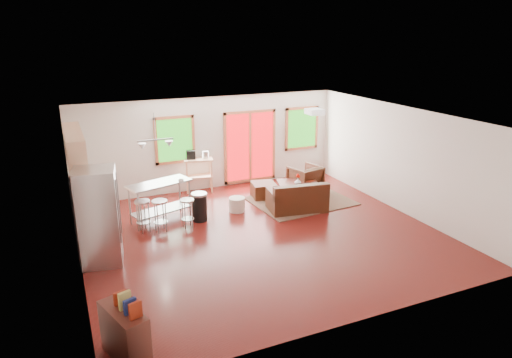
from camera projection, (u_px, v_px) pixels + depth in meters
name	position (u px, v px, depth m)	size (l,w,h in m)	color
floor	(261.00, 235.00, 10.09)	(7.50, 7.00, 0.02)	#3E0C0A
ceiling	(262.00, 117.00, 9.29)	(7.50, 7.00, 0.02)	white
back_wall	(210.00, 143.00, 12.75)	(7.50, 0.02, 2.60)	silver
left_wall	(73.00, 204.00, 8.25)	(0.02, 7.00, 2.60)	silver
right_wall	(402.00, 160.00, 11.13)	(0.02, 7.00, 2.60)	silver
front_wall	(361.00, 246.00, 6.63)	(7.50, 0.02, 2.60)	silver
window_left	(175.00, 140.00, 12.26)	(1.10, 0.05, 1.30)	#1A5612
french_doors	(250.00, 147.00, 13.23)	(1.60, 0.05, 2.10)	#B20B0F
window_right	(302.00, 128.00, 13.76)	(1.10, 0.05, 1.30)	#1A5612
rug	(301.00, 201.00, 12.05)	(2.47, 1.90, 0.02)	#485538
loveseat	(297.00, 199.00, 11.35)	(1.51, 1.00, 0.75)	black
coffee_table	(297.00, 184.00, 12.31)	(1.20, 0.93, 0.42)	#3E1912
armchair	(305.00, 177.00, 12.76)	(0.78, 0.73, 0.80)	black
ottoman	(264.00, 190.00, 12.28)	(0.62, 0.62, 0.41)	black
pouf	(237.00, 204.00, 11.35)	(0.40, 0.40, 0.35)	beige
vase	(298.00, 181.00, 12.07)	(0.22, 0.22, 0.30)	silver
book	(306.00, 177.00, 12.27)	(0.22, 0.03, 0.30)	maroon
cabinets	(84.00, 193.00, 9.95)	(0.64, 2.24, 2.30)	tan
refrigerator	(99.00, 217.00, 8.60)	(0.86, 0.84, 1.88)	#B7BABC
island	(160.00, 194.00, 10.68)	(1.58, 1.00, 0.93)	#B7BABC
cup	(181.00, 181.00, 10.47)	(0.13, 0.10, 0.13)	white
bar_stool_a	(143.00, 209.00, 10.08)	(0.44, 0.44, 0.73)	#B7BABC
bar_stool_b	(160.00, 208.00, 10.09)	(0.38, 0.38, 0.73)	#B7BABC
bar_stool_c	(187.00, 207.00, 10.31)	(0.34, 0.34, 0.68)	#B7BABC
trash_can	(199.00, 207.00, 10.74)	(0.41, 0.41, 0.68)	black
kitchen_cart	(198.00, 163.00, 12.60)	(0.88, 0.67, 1.19)	tan
bookshelf	(125.00, 333.00, 6.14)	(0.59, 0.92, 1.01)	#3E1912
ceiling_flush	(315.00, 112.00, 10.45)	(0.35, 0.35, 0.12)	white
pendant_light	(156.00, 144.00, 10.09)	(0.80, 0.18, 0.79)	gray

